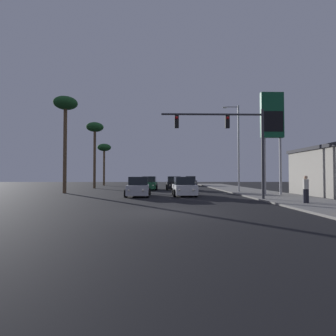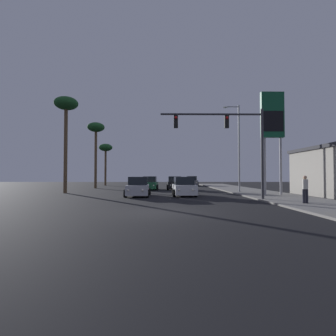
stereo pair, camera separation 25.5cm
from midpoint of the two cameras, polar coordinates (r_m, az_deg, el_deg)
The scene contains 14 objects.
ground_plane at distance 12.98m, azimuth -1.37°, elevation -9.60°, with size 120.00×120.00×0.00m, color black.
sidewalk_right at distance 24.76m, azimuth 21.57°, elevation -5.54°, with size 5.00×60.00×0.12m.
car_grey at distance 45.55m, azimuth 5.31°, elevation -2.93°, with size 2.04×4.32×1.68m.
car_silver at distance 22.90m, azimuth -6.21°, elevation -4.22°, with size 2.04×4.34×1.68m.
car_black at distance 33.64m, azimuth 1.66°, elevation -3.40°, with size 2.04×4.32×1.68m.
car_green at distance 32.90m, azimuth -3.72°, elevation -3.43°, with size 2.04×4.34×1.68m.
car_white at distance 23.25m, azimuth 3.80°, elevation -4.19°, with size 2.04×4.34×1.68m.
traffic_light_mast at distance 19.61m, azimuth 14.29°, elevation 7.03°, with size 7.44×0.36×6.50m.
street_lamp at distance 28.30m, azimuth 15.20°, elevation 5.16°, with size 1.74×0.24×9.00m.
gas_station_sign at distance 25.08m, azimuth 22.03°, elevation 9.56°, with size 2.00×0.42×9.00m.
pedestrian_on_sidewalk at distance 18.00m, azimuth 28.06°, elevation -3.87°, with size 0.34×0.32×1.67m.
palm_tree_near at distance 29.46m, azimuth -21.07°, elevation 11.83°, with size 2.40×2.40×9.89m.
palm_tree_far at distance 48.23m, azimuth -13.28°, elevation 3.95°, with size 2.40×2.40×7.47m.
palm_tree_mid at distance 38.59m, azimuth -15.24°, elevation 7.76°, with size 2.40×2.40×9.27m.
Camera 2 is at (0.26, -12.86, 1.80)m, focal length 28.00 mm.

